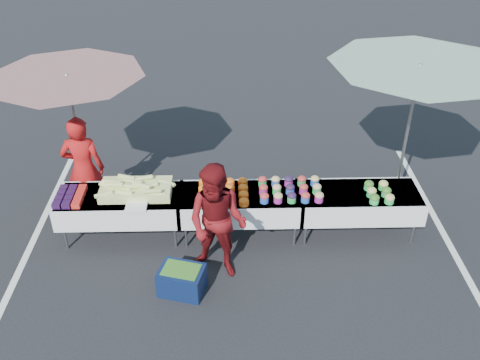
{
  "coord_description": "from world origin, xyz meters",
  "views": [
    {
      "loc": [
        -0.16,
        -6.57,
        5.3
      ],
      "look_at": [
        0.0,
        0.0,
        1.0
      ],
      "focal_mm": 40.0,
      "sensor_mm": 36.0,
      "label": 1
    }
  ],
  "objects_px": {
    "table_left": "(121,205)",
    "table_right": "(358,201)",
    "table_center": "(240,203)",
    "umbrella_left": "(69,88)",
    "customer": "(217,223)",
    "vendor": "(84,169)",
    "storage_bin": "(182,280)",
    "umbrella_right": "(417,80)"
  },
  "relations": [
    {
      "from": "table_left",
      "to": "table_right",
      "type": "relative_size",
      "value": 1.0
    },
    {
      "from": "table_center",
      "to": "umbrella_left",
      "type": "distance_m",
      "value": 3.05
    },
    {
      "from": "table_right",
      "to": "customer",
      "type": "relative_size",
      "value": 1.06
    },
    {
      "from": "table_left",
      "to": "table_center",
      "type": "distance_m",
      "value": 1.8
    },
    {
      "from": "vendor",
      "to": "umbrella_left",
      "type": "bearing_deg",
      "value": -74.14
    },
    {
      "from": "table_left",
      "to": "customer",
      "type": "bearing_deg",
      "value": -30.18
    },
    {
      "from": "table_right",
      "to": "customer",
      "type": "xyz_separation_m",
      "value": [
        -2.13,
        -0.86,
        0.29
      ]
    },
    {
      "from": "table_center",
      "to": "storage_bin",
      "type": "xyz_separation_m",
      "value": [
        -0.82,
        -1.23,
        -0.38
      ]
    },
    {
      "from": "table_center",
      "to": "umbrella_left",
      "type": "bearing_deg",
      "value": 162.26
    },
    {
      "from": "umbrella_right",
      "to": "table_center",
      "type": "bearing_deg",
      "value": -170.91
    },
    {
      "from": "table_right",
      "to": "umbrella_right",
      "type": "xyz_separation_m",
      "value": [
        0.7,
        0.4,
        1.8
      ]
    },
    {
      "from": "vendor",
      "to": "storage_bin",
      "type": "bearing_deg",
      "value": 131.05
    },
    {
      "from": "vendor",
      "to": "storage_bin",
      "type": "distance_m",
      "value": 2.49
    },
    {
      "from": "table_center",
      "to": "storage_bin",
      "type": "height_order",
      "value": "table_center"
    },
    {
      "from": "customer",
      "to": "table_right",
      "type": "bearing_deg",
      "value": 41.5
    },
    {
      "from": "table_center",
      "to": "storage_bin",
      "type": "distance_m",
      "value": 1.53
    },
    {
      "from": "table_left",
      "to": "storage_bin",
      "type": "bearing_deg",
      "value": -51.48
    },
    {
      "from": "table_left",
      "to": "table_center",
      "type": "xyz_separation_m",
      "value": [
        1.8,
        0.0,
        0.0
      ]
    },
    {
      "from": "table_left",
      "to": "storage_bin",
      "type": "height_order",
      "value": "table_left"
    },
    {
      "from": "storage_bin",
      "to": "umbrella_right",
      "type": "bearing_deg",
      "value": 41.75
    },
    {
      "from": "table_left",
      "to": "storage_bin",
      "type": "xyz_separation_m",
      "value": [
        0.98,
        -1.23,
        -0.38
      ]
    },
    {
      "from": "umbrella_left",
      "to": "storage_bin",
      "type": "relative_size",
      "value": 3.52
    },
    {
      "from": "table_center",
      "to": "storage_bin",
      "type": "bearing_deg",
      "value": -123.63
    },
    {
      "from": "table_right",
      "to": "umbrella_left",
      "type": "relative_size",
      "value": 0.77
    },
    {
      "from": "table_left",
      "to": "vendor",
      "type": "xyz_separation_m",
      "value": [
        -0.62,
        0.55,
        0.31
      ]
    },
    {
      "from": "table_center",
      "to": "table_right",
      "type": "xyz_separation_m",
      "value": [
        1.8,
        0.0,
        0.0
      ]
    },
    {
      "from": "table_center",
      "to": "umbrella_right",
      "type": "relative_size",
      "value": 0.6
    },
    {
      "from": "table_center",
      "to": "umbrella_right",
      "type": "bearing_deg",
      "value": 9.09
    },
    {
      "from": "vendor",
      "to": "storage_bin",
      "type": "xyz_separation_m",
      "value": [
        1.61,
        -1.78,
        -0.69
      ]
    },
    {
      "from": "table_left",
      "to": "vendor",
      "type": "relative_size",
      "value": 1.05
    },
    {
      "from": "vendor",
      "to": "table_center",
      "type": "bearing_deg",
      "value": 166.26
    },
    {
      "from": "table_left",
      "to": "vendor",
      "type": "distance_m",
      "value": 0.89
    },
    {
      "from": "umbrella_left",
      "to": "table_left",
      "type": "bearing_deg",
      "value": -48.81
    },
    {
      "from": "table_right",
      "to": "vendor",
      "type": "relative_size",
      "value": 1.05
    },
    {
      "from": "table_right",
      "to": "table_left",
      "type": "bearing_deg",
      "value": 180.0
    },
    {
      "from": "table_left",
      "to": "vendor",
      "type": "bearing_deg",
      "value": 138.63
    },
    {
      "from": "umbrella_right",
      "to": "storage_bin",
      "type": "height_order",
      "value": "umbrella_right"
    },
    {
      "from": "customer",
      "to": "storage_bin",
      "type": "height_order",
      "value": "customer"
    },
    {
      "from": "umbrella_right",
      "to": "table_right",
      "type": "bearing_deg",
      "value": -150.26
    },
    {
      "from": "storage_bin",
      "to": "table_center",
      "type": "bearing_deg",
      "value": 71.94
    },
    {
      "from": "customer",
      "to": "table_center",
      "type": "bearing_deg",
      "value": 88.69
    },
    {
      "from": "storage_bin",
      "to": "table_right",
      "type": "bearing_deg",
      "value": 40.76
    }
  ]
}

